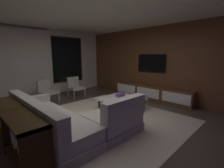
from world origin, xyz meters
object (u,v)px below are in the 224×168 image
object	(u,v)px
book_stack_on_coffee_table	(120,96)
media_console	(152,93)
sectional_couch	(68,121)
console_table_behind_couch	(15,127)
accent_chair_near_window	(75,86)
coffee_table	(121,103)
accent_chair_by_curtain	(47,90)
mounted_tv	(151,63)

from	to	relation	value
book_stack_on_coffee_table	media_console	xyz separation A→B (m)	(1.61, -0.16, -0.16)
sectional_couch	media_console	world-z (taller)	sectional_couch
console_table_behind_couch	accent_chair_near_window	bearing A→B (deg)	42.62
media_console	console_table_behind_couch	bearing A→B (deg)	-179.17
console_table_behind_couch	sectional_couch	bearing A→B (deg)	-8.10
book_stack_on_coffee_table	coffee_table	bearing A→B (deg)	-115.79
sectional_couch	accent_chair_near_window	xyz separation A→B (m)	(1.82, 2.64, 0.14)
book_stack_on_coffee_table	accent_chair_by_curtain	world-z (taller)	accent_chair_by_curtain
accent_chair_near_window	media_console	distance (m)	3.04
coffee_table	accent_chair_by_curtain	world-z (taller)	accent_chair_by_curtain
book_stack_on_coffee_table	accent_chair_by_curtain	bearing A→B (deg)	120.32
sectional_couch	media_console	xyz separation A→B (m)	(3.62, 0.20, -0.04)
book_stack_on_coffee_table	accent_chair_by_curtain	distance (m)	2.65
mounted_tv	media_console	bearing A→B (deg)	-132.37
accent_chair_near_window	media_console	bearing A→B (deg)	-53.66
accent_chair_by_curtain	mounted_tv	bearing A→B (deg)	-35.73
accent_chair_near_window	media_console	xyz separation A→B (m)	(1.80, -2.45, -0.18)
sectional_couch	accent_chair_near_window	distance (m)	3.21
accent_chair_near_window	accent_chair_by_curtain	xyz separation A→B (m)	(-1.15, 0.00, 0.00)
sectional_couch	accent_chair_near_window	size ratio (longest dim) A/B	3.21
accent_chair_by_curtain	accent_chair_near_window	bearing A→B (deg)	-0.07
coffee_table	accent_chair_near_window	xyz separation A→B (m)	(-0.15, 2.38, 0.25)
accent_chair_by_curtain	console_table_behind_couch	size ratio (longest dim) A/B	0.37
coffee_table	book_stack_on_coffee_table	world-z (taller)	book_stack_on_coffee_table
sectional_couch	accent_chair_near_window	world-z (taller)	sectional_couch
sectional_couch	accent_chair_by_curtain	world-z (taller)	sectional_couch
sectional_couch	console_table_behind_couch	distance (m)	0.93
accent_chair_near_window	sectional_couch	bearing A→B (deg)	-124.53
accent_chair_by_curtain	media_console	size ratio (longest dim) A/B	0.25
media_console	mounted_tv	xyz separation A→B (m)	(0.18, 0.20, 1.10)
media_console	mounted_tv	bearing A→B (deg)	47.63
sectional_couch	accent_chair_by_curtain	size ratio (longest dim) A/B	3.21
sectional_couch	media_console	size ratio (longest dim) A/B	0.81
coffee_table	console_table_behind_couch	world-z (taller)	console_table_behind_couch
book_stack_on_coffee_table	media_console	bearing A→B (deg)	-5.64
accent_chair_near_window	coffee_table	bearing A→B (deg)	-86.41
accent_chair_near_window	media_console	world-z (taller)	accent_chair_near_window
mounted_tv	sectional_couch	bearing A→B (deg)	-174.07
book_stack_on_coffee_table	media_console	size ratio (longest dim) A/B	0.08
accent_chair_near_window	accent_chair_by_curtain	bearing A→B (deg)	179.93
mounted_tv	console_table_behind_couch	bearing A→B (deg)	-176.79
accent_chair_near_window	mounted_tv	distance (m)	3.13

